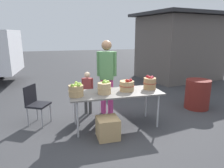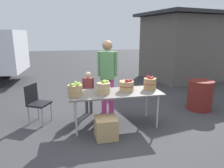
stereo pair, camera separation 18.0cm
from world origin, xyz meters
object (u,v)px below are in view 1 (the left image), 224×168
object	(u,v)px
apple_basket_red_0	(127,85)
produce_crate	(108,128)
market_table	(116,94)
child_customer	(88,89)
apple_basket_green_0	(76,90)
apple_basket_green_1	(104,88)
apple_basket_red_1	(150,83)
folding_chair	(35,102)
trash_barrel	(197,94)
vendor_adult	(107,72)

from	to	relation	value
apple_basket_red_0	produce_crate	size ratio (longest dim) A/B	0.80
market_table	child_customer	bearing A→B (deg)	119.23
apple_basket_green_0	produce_crate	xyz separation A→B (m)	(0.52, -0.40, -0.67)
apple_basket_green_1	market_table	bearing A→B (deg)	10.08
apple_basket_green_0	apple_basket_green_1	xyz separation A→B (m)	(0.56, 0.02, 0.00)
apple_basket_green_0	apple_basket_red_1	bearing A→B (deg)	3.96
apple_basket_green_1	apple_basket_red_1	xyz separation A→B (m)	(1.03, 0.09, 0.01)
apple_basket_red_0	folding_chair	bearing A→B (deg)	164.92
apple_basket_green_0	produce_crate	bearing A→B (deg)	-37.45
apple_basket_green_0	apple_basket_green_1	world-z (taller)	apple_basket_green_1
apple_basket_green_1	apple_basket_red_0	xyz separation A→B (m)	(0.50, 0.08, -0.01)
apple_basket_red_0	produce_crate	xyz separation A→B (m)	(-0.54, -0.50, -0.66)
child_customer	folding_chair	xyz separation A→B (m)	(-1.17, -0.29, -0.11)
market_table	produce_crate	xyz separation A→B (m)	(-0.29, -0.47, -0.50)
child_customer	market_table	bearing A→B (deg)	132.08
folding_chair	trash_barrel	xyz separation A→B (m)	(4.00, -0.08, -0.12)
apple_basket_green_1	folding_chair	bearing A→B (deg)	157.05
vendor_adult	child_customer	size ratio (longest dim) A/B	1.70
market_table	trash_barrel	size ratio (longest dim) A/B	2.48
market_table	trash_barrel	world-z (taller)	trash_barrel
apple_basket_green_1	folding_chair	world-z (taller)	apple_basket_green_1
child_customer	folding_chair	size ratio (longest dim) A/B	1.22
apple_basket_red_0	trash_barrel	size ratio (longest dim) A/B	0.42
apple_basket_red_0	trash_barrel	xyz separation A→B (m)	(2.11, 0.43, -0.48)
apple_basket_green_1	vendor_adult	world-z (taller)	vendor_adult
folding_chair	trash_barrel	world-z (taller)	folding_chair
apple_basket_green_0	trash_barrel	bearing A→B (deg)	9.40
apple_basket_green_1	produce_crate	world-z (taller)	apple_basket_green_1
apple_basket_red_0	trash_barrel	distance (m)	2.20
apple_basket_green_1	apple_basket_green_0	bearing A→B (deg)	-177.86
apple_basket_red_0	child_customer	distance (m)	1.11
apple_basket_green_0	child_customer	world-z (taller)	child_customer
apple_basket_red_0	apple_basket_red_1	bearing A→B (deg)	1.17
apple_basket_green_0	apple_basket_red_1	world-z (taller)	apple_basket_red_1
child_customer	trash_barrel	world-z (taller)	child_customer
vendor_adult	child_customer	bearing A→B (deg)	5.09
vendor_adult	trash_barrel	world-z (taller)	vendor_adult
market_table	apple_basket_red_0	xyz separation A→B (m)	(0.25, 0.03, 0.16)
apple_basket_green_1	trash_barrel	xyz separation A→B (m)	(2.61, 0.51, -0.49)
apple_basket_green_1	child_customer	world-z (taller)	child_customer
apple_basket_green_1	produce_crate	size ratio (longest dim) A/B	0.71
child_customer	trash_barrel	size ratio (longest dim) A/B	1.36
vendor_adult	produce_crate	distance (m)	1.50
market_table	apple_basket_red_0	world-z (taller)	apple_basket_red_0
vendor_adult	child_customer	world-z (taller)	vendor_adult
trash_barrel	produce_crate	xyz separation A→B (m)	(-2.65, -0.93, -0.18)
apple_basket_red_1	vendor_adult	distance (m)	1.07
vendor_adult	folding_chair	xyz separation A→B (m)	(-1.63, -0.20, -0.54)
market_table	vendor_adult	bearing A→B (deg)	90.82
apple_basket_red_0	apple_basket_red_1	xyz separation A→B (m)	(0.53, 0.01, 0.03)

